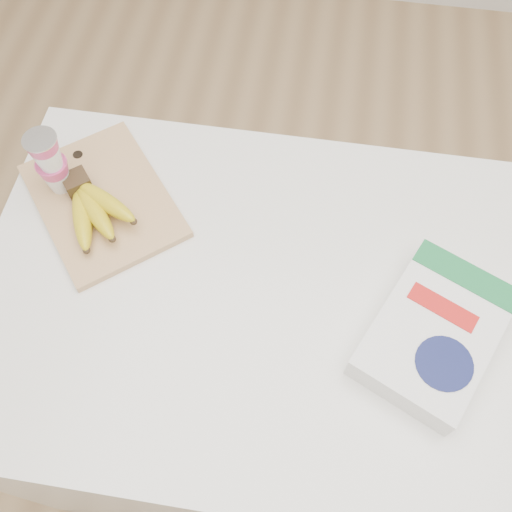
{
  "coord_description": "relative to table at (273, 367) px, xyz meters",
  "views": [
    {
      "loc": [
        0.03,
        -0.44,
        1.78
      ],
      "look_at": [
        -0.05,
        0.05,
        0.88
      ],
      "focal_mm": 40.0,
      "sensor_mm": 36.0,
      "label": 1
    }
  ],
  "objects": [
    {
      "name": "cutting_board",
      "position": [
        -0.37,
        0.15,
        0.43
      ],
      "size": [
        0.39,
        0.4,
        0.02
      ],
      "primitive_type": "cube",
      "rotation": [
        0.0,
        0.0,
        0.69
      ],
      "color": "tan",
      "rests_on": "table"
    },
    {
      "name": "bananas",
      "position": [
        -0.37,
        0.11,
        0.46
      ],
      "size": [
        0.18,
        0.18,
        0.06
      ],
      "color": "#382816",
      "rests_on": "cutting_board"
    },
    {
      "name": "cereal_box",
      "position": [
        0.27,
        -0.04,
        0.45
      ],
      "size": [
        0.29,
        0.33,
        0.06
      ],
      "rotation": [
        0.0,
        0.0,
        -0.44
      ],
      "color": "white",
      "rests_on": "table"
    },
    {
      "name": "table",
      "position": [
        0.0,
        0.0,
        0.0
      ],
      "size": [
        1.12,
        0.75,
        0.84
      ],
      "primitive_type": "cube",
      "color": "silver",
      "rests_on": "ground"
    },
    {
      "name": "room",
      "position": [
        0.0,
        0.0,
        0.93
      ],
      "size": [
        4.0,
        4.0,
        4.0
      ],
      "color": "tan",
      "rests_on": "ground"
    },
    {
      "name": "yogurt_stack",
      "position": [
        -0.45,
        0.16,
        0.51
      ],
      "size": [
        0.07,
        0.06,
        0.15
      ],
      "color": "white",
      "rests_on": "cutting_board"
    }
  ]
}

